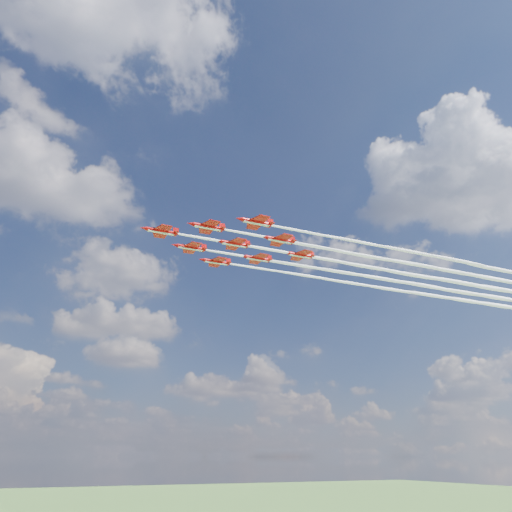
{
  "coord_description": "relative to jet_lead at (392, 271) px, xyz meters",
  "views": [
    {
      "loc": [
        -45.39,
        -122.47,
        20.53
      ],
      "look_at": [
        10.81,
        1.42,
        75.42
      ],
      "focal_mm": 35.0,
      "sensor_mm": 36.0,
      "label": 1
    }
  ],
  "objects": [
    {
      "name": "jet_lead",
      "position": [
        0.0,
        0.0,
        0.0
      ],
      "size": [
        159.0,
        8.81,
        2.58
      ],
      "rotation": [
        0.0,
        0.0,
        -0.01
      ],
      "color": "#BA0A0A"
    },
    {
      "name": "jet_row2_port",
      "position": [
        10.46,
        -7.77,
        0.0
      ],
      "size": [
        159.0,
        8.81,
        2.58
      ],
      "rotation": [
        0.0,
        0.0,
        -0.01
      ],
      "color": "#BA0A0A"
    },
    {
      "name": "jet_row2_starb",
      "position": [
        10.6,
        7.57,
        0.0
      ],
      "size": [
        159.0,
        8.81,
        2.58
      ],
      "rotation": [
        0.0,
        0.0,
        -0.01
      ],
      "color": "#BA0A0A"
    },
    {
      "name": "jet_row3_port",
      "position": [
        20.91,
        -15.55,
        0.0
      ],
      "size": [
        159.0,
        8.81,
        2.58
      ],
      "rotation": [
        0.0,
        0.0,
        -0.01
      ],
      "color": "#BA0A0A"
    },
    {
      "name": "jet_row3_centre",
      "position": [
        21.06,
        -0.2,
        0.0
      ],
      "size": [
        159.0,
        8.81,
        2.58
      ],
      "rotation": [
        0.0,
        0.0,
        -0.01
      ],
      "color": "#BA0A0A"
    },
    {
      "name": "jet_row3_starb",
      "position": [
        21.21,
        15.14,
        0.0
      ],
      "size": [
        159.0,
        8.81,
        2.58
      ],
      "rotation": [
        0.0,
        0.0,
        -0.01
      ],
      "color": "#BA0A0A"
    },
    {
      "name": "jet_row4_port",
      "position": [
        31.51,
        -7.98,
        0.0
      ],
      "size": [
        159.0,
        8.81,
        2.58
      ],
      "rotation": [
        0.0,
        0.0,
        -0.01
      ],
      "color": "#BA0A0A"
    },
    {
      "name": "jet_row4_starb",
      "position": [
        31.66,
        7.37,
        0.0
      ],
      "size": [
        159.0,
        8.81,
        2.58
      ],
      "rotation": [
        0.0,
        0.0,
        -0.01
      ],
      "color": "#BA0A0A"
    },
    {
      "name": "jet_tail",
      "position": [
        42.12,
        -0.41,
        0.0
      ],
      "size": [
        159.0,
        8.81,
        2.58
      ],
      "rotation": [
        0.0,
        0.0,
        -0.01
      ],
      "color": "#BA0A0A"
    }
  ]
}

